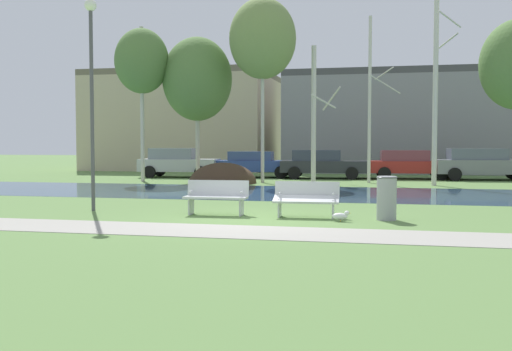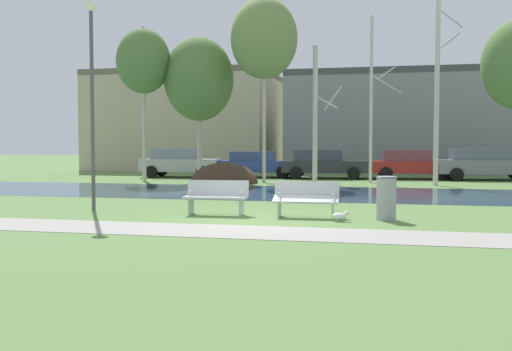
# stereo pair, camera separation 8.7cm
# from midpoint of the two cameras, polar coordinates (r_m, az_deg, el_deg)

# --- Properties ---
(ground_plane) EXTENTS (120.00, 120.00, 0.00)m
(ground_plane) POSITION_cam_midpoint_polar(r_m,az_deg,el_deg) (24.00, 5.23, -1.26)
(ground_plane) COLOR #5B7F42
(paved_path_strip) EXTENTS (60.00, 1.83, 0.01)m
(paved_path_strip) POSITION_cam_midpoint_polar(r_m,az_deg,el_deg) (12.35, -2.06, -5.34)
(paved_path_strip) COLOR #9E998E
(paved_path_strip) RESTS_ON ground
(river_band) EXTENTS (80.00, 6.62, 0.01)m
(river_band) POSITION_cam_midpoint_polar(r_m,az_deg,el_deg) (21.90, 4.50, -1.66)
(river_band) COLOR #33516B
(river_band) RESTS_ON ground
(soil_mound) EXTENTS (3.04, 3.48, 1.88)m
(soil_mound) POSITION_cam_midpoint_polar(r_m,az_deg,el_deg) (27.27, -2.95, -0.73)
(soil_mound) COLOR #423021
(soil_mound) RESTS_ON ground
(bench_left) EXTENTS (1.62, 0.63, 0.87)m
(bench_left) POSITION_cam_midpoint_polar(r_m,az_deg,el_deg) (15.20, -3.64, -1.99)
(bench_left) COLOR silver
(bench_left) RESTS_ON ground
(bench_right) EXTENTS (1.62, 0.62, 0.87)m
(bench_right) POSITION_cam_midpoint_polar(r_m,az_deg,el_deg) (14.72, 4.96, -2.16)
(bench_right) COLOR silver
(bench_right) RESTS_ON ground
(trash_bin) EXTENTS (0.49, 0.49, 1.04)m
(trash_bin) POSITION_cam_midpoint_polar(r_m,az_deg,el_deg) (14.46, 12.47, -2.05)
(trash_bin) COLOR #999B9E
(trash_bin) RESTS_ON ground
(seagull) EXTENTS (0.43, 0.16, 0.26)m
(seagull) POSITION_cam_midpoint_polar(r_m,az_deg,el_deg) (14.03, 8.22, -3.83)
(seagull) COLOR white
(seagull) RESTS_ON ground
(streetlamp) EXTENTS (0.32, 0.32, 5.62)m
(streetlamp) POSITION_cam_midpoint_polar(r_m,az_deg,el_deg) (16.73, -15.22, 9.54)
(streetlamp) COLOR #4C4C51
(streetlamp) RESTS_ON ground
(birch_far_left) EXTENTS (2.56, 2.56, 7.31)m
(birch_far_left) POSITION_cam_midpoint_polar(r_m,az_deg,el_deg) (29.32, -10.59, 10.61)
(birch_far_left) COLOR beige
(birch_far_left) RESTS_ON ground
(birch_left) EXTENTS (3.35, 3.35, 6.92)m
(birch_left) POSITION_cam_midpoint_polar(r_m,az_deg,el_deg) (29.35, -5.37, 9.10)
(birch_left) COLOR #BCB7A8
(birch_left) RESTS_ON ground
(birch_center_left) EXTENTS (3.05, 3.05, 8.43)m
(birch_center_left) POSITION_cam_midpoint_polar(r_m,az_deg,el_deg) (27.94, 0.86, 12.87)
(birch_center_left) COLOR beige
(birch_center_left) RESTS_ON ground
(birch_center) EXTENTS (1.36, 2.26, 6.29)m
(birch_center) POSITION_cam_midpoint_polar(r_m,az_deg,el_deg) (27.84, 5.82, 5.89)
(birch_center) COLOR beige
(birch_center) RESTS_ON ground
(birch_center_right) EXTENTS (1.44, 2.42, 7.57)m
(birch_center_right) POSITION_cam_midpoint_polar(r_m,az_deg,el_deg) (27.93, 11.06, 7.17)
(birch_center_right) COLOR beige
(birch_center_right) RESTS_ON ground
(birch_right) EXTENTS (1.12, 1.90, 9.29)m
(birch_right) POSITION_cam_midpoint_polar(r_m,az_deg,el_deg) (26.93, 16.99, 9.13)
(birch_right) COLOR beige
(birch_right) RESTS_ON ground
(parked_van_nearest_silver) EXTENTS (4.27, 2.23, 1.55)m
(parked_van_nearest_silver) POSITION_cam_midpoint_polar(r_m,az_deg,el_deg) (32.22, -7.22, 1.27)
(parked_van_nearest_silver) COLOR #B2B5BC
(parked_van_nearest_silver) RESTS_ON ground
(parked_sedan_second_blue) EXTENTS (4.19, 2.25, 1.38)m
(parked_sedan_second_blue) POSITION_cam_midpoint_polar(r_m,az_deg,el_deg) (31.85, 0.20, 1.15)
(parked_sedan_second_blue) COLOR #2D4793
(parked_sedan_second_blue) RESTS_ON ground
(parked_hatch_third_dark) EXTENTS (4.47, 2.29, 1.47)m
(parked_hatch_third_dark) POSITION_cam_midpoint_polar(r_m,az_deg,el_deg) (31.03, 6.48, 1.15)
(parked_hatch_third_dark) COLOR #282B30
(parked_hatch_third_dark) RESTS_ON ground
(parked_wagon_fourth_red) EXTENTS (4.32, 2.23, 1.46)m
(parked_wagon_fourth_red) POSITION_cam_midpoint_polar(r_m,az_deg,el_deg) (31.36, 14.60, 1.08)
(parked_wagon_fourth_red) COLOR maroon
(parked_wagon_fourth_red) RESTS_ON ground
(parked_suv_fifth_grey) EXTENTS (4.90, 2.40, 1.55)m
(parked_suv_fifth_grey) POSITION_cam_midpoint_polar(r_m,az_deg,el_deg) (31.56, 20.97, 1.07)
(parked_suv_fifth_grey) COLOR slate
(parked_suv_fifth_grey) RESTS_ON ground
(building_beige_block) EXTENTS (12.16, 8.24, 6.64)m
(building_beige_block) POSITION_cam_midpoint_polar(r_m,az_deg,el_deg) (42.32, -6.51, 5.11)
(building_beige_block) COLOR #BCAD8E
(building_beige_block) RESTS_ON ground
(building_grey_warehouse) EXTENTS (17.08, 6.21, 6.25)m
(building_grey_warehouse) POSITION_cam_midpoint_polar(r_m,az_deg,el_deg) (38.78, 16.02, 4.90)
(building_grey_warehouse) COLOR gray
(building_grey_warehouse) RESTS_ON ground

